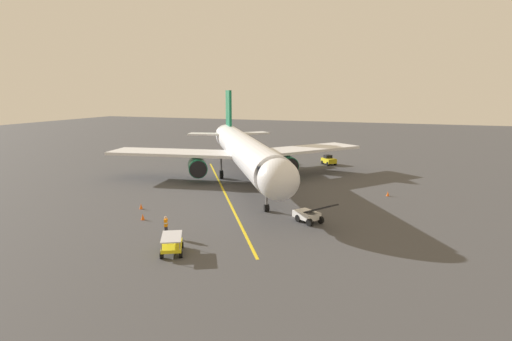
% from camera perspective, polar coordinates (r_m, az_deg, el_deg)
% --- Properties ---
extents(ground_plane, '(220.00, 220.00, 0.00)m').
position_cam_1_polar(ground_plane, '(55.92, -1.95, -1.26)').
color(ground_plane, '#424244').
extents(apron_lead_in_line, '(20.85, 34.38, 0.01)m').
position_cam_1_polar(apron_lead_in_line, '(49.05, -4.18, -2.96)').
color(apron_lead_in_line, yellow).
rests_on(apron_lead_in_line, ground).
extents(airplane, '(30.63, 36.25, 11.50)m').
position_cam_1_polar(airplane, '(54.00, -1.62, 2.63)').
color(airplane, silver).
rests_on(airplane, ground).
extents(ground_crew_marshaller, '(0.38, 0.46, 1.71)m').
position_cam_1_polar(ground_crew_marshaller, '(34.99, -11.86, -7.25)').
color(ground_crew_marshaller, '#23232D').
rests_on(ground_crew_marshaller, ground).
extents(tug_near_nose, '(2.67, 2.70, 1.50)m').
position_cam_1_polar(tug_near_nose, '(68.30, 9.62, 1.36)').
color(tug_near_nose, yellow).
rests_on(tug_near_nose, ground).
extents(belt_loader_portside, '(4.42, 3.64, 2.32)m').
position_cam_1_polar(belt_loader_portside, '(38.26, 7.02, -5.82)').
color(belt_loader_portside, white).
rests_on(belt_loader_portside, ground).
extents(baggage_cart_starboard_side, '(2.47, 2.95, 1.27)m').
position_cam_1_polar(baggage_cart_starboard_side, '(31.66, -11.11, -9.58)').
color(baggage_cart_starboard_side, yellow).
rests_on(baggage_cart_starboard_side, ground).
extents(safety_cone_nose_left, '(0.32, 0.32, 0.55)m').
position_cam_1_polar(safety_cone_nose_left, '(40.12, -14.80, -5.97)').
color(safety_cone_nose_left, '#F2590F').
rests_on(safety_cone_nose_left, ground).
extents(safety_cone_nose_right, '(0.32, 0.32, 0.55)m').
position_cam_1_polar(safety_cone_nose_right, '(43.76, -15.01, -4.60)').
color(safety_cone_nose_right, '#F2590F').
rests_on(safety_cone_nose_right, ground).
extents(safety_cone_wing_port, '(0.32, 0.32, 0.55)m').
position_cam_1_polar(safety_cone_wing_port, '(49.53, 17.10, -2.95)').
color(safety_cone_wing_port, '#F2590F').
rests_on(safety_cone_wing_port, ground).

